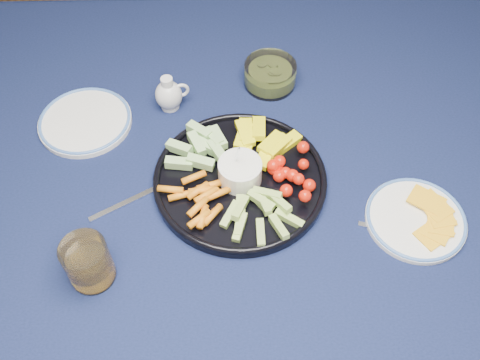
{
  "coord_description": "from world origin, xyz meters",
  "views": [
    {
      "loc": [
        0.07,
        -0.73,
        1.61
      ],
      "look_at": [
        0.09,
        -0.09,
        0.76
      ],
      "focal_mm": 40.0,
      "sensor_mm": 36.0,
      "label": 1
    }
  ],
  "objects_px": {
    "dining_table": "(200,174)",
    "creamer_pitcher": "(169,95)",
    "crudite_platter": "(239,177)",
    "cheese_plate": "(416,218)",
    "side_plate_extra": "(85,121)",
    "pickle_bowl": "(270,75)",
    "juice_tumbler": "(89,264)"
  },
  "relations": [
    {
      "from": "dining_table",
      "to": "pickle_bowl",
      "type": "xyz_separation_m",
      "value": [
        0.16,
        0.19,
        0.11
      ]
    },
    {
      "from": "dining_table",
      "to": "crudite_platter",
      "type": "bearing_deg",
      "value": -47.63
    },
    {
      "from": "dining_table",
      "to": "cheese_plate",
      "type": "xyz_separation_m",
      "value": [
        0.42,
        -0.19,
        0.1
      ]
    },
    {
      "from": "creamer_pitcher",
      "to": "juice_tumbler",
      "type": "xyz_separation_m",
      "value": [
        -0.12,
        -0.42,
        0.01
      ]
    },
    {
      "from": "crudite_platter",
      "to": "side_plate_extra",
      "type": "xyz_separation_m",
      "value": [
        -0.33,
        0.17,
        -0.01
      ]
    },
    {
      "from": "crudite_platter",
      "to": "side_plate_extra",
      "type": "height_order",
      "value": "crudite_platter"
    },
    {
      "from": "dining_table",
      "to": "side_plate_extra",
      "type": "xyz_separation_m",
      "value": [
        -0.25,
        0.08,
        0.1
      ]
    },
    {
      "from": "cheese_plate",
      "to": "side_plate_extra",
      "type": "bearing_deg",
      "value": 157.8
    },
    {
      "from": "crudite_platter",
      "to": "pickle_bowl",
      "type": "bearing_deg",
      "value": 74.53
    },
    {
      "from": "pickle_bowl",
      "to": "creamer_pitcher",
      "type": "bearing_deg",
      "value": -163.34
    },
    {
      "from": "pickle_bowl",
      "to": "juice_tumbler",
      "type": "height_order",
      "value": "juice_tumbler"
    },
    {
      "from": "creamer_pitcher",
      "to": "side_plate_extra",
      "type": "relative_size",
      "value": 0.41
    },
    {
      "from": "juice_tumbler",
      "to": "pickle_bowl",
      "type": "bearing_deg",
      "value": 54.71
    },
    {
      "from": "crudite_platter",
      "to": "creamer_pitcher",
      "type": "distance_m",
      "value": 0.26
    },
    {
      "from": "dining_table",
      "to": "crudite_platter",
      "type": "distance_m",
      "value": 0.16
    },
    {
      "from": "dining_table",
      "to": "cheese_plate",
      "type": "relative_size",
      "value": 8.78
    },
    {
      "from": "cheese_plate",
      "to": "side_plate_extra",
      "type": "relative_size",
      "value": 0.94
    },
    {
      "from": "crudite_platter",
      "to": "juice_tumbler",
      "type": "distance_m",
      "value": 0.33
    },
    {
      "from": "cheese_plate",
      "to": "pickle_bowl",
      "type": "bearing_deg",
      "value": 123.27
    },
    {
      "from": "creamer_pitcher",
      "to": "cheese_plate",
      "type": "relative_size",
      "value": 0.44
    },
    {
      "from": "dining_table",
      "to": "creamer_pitcher",
      "type": "height_order",
      "value": "creamer_pitcher"
    },
    {
      "from": "pickle_bowl",
      "to": "side_plate_extra",
      "type": "height_order",
      "value": "pickle_bowl"
    },
    {
      "from": "creamer_pitcher",
      "to": "juice_tumbler",
      "type": "relative_size",
      "value": 0.88
    },
    {
      "from": "dining_table",
      "to": "creamer_pitcher",
      "type": "relative_size",
      "value": 20.02
    },
    {
      "from": "dining_table",
      "to": "crudite_platter",
      "type": "xyz_separation_m",
      "value": [
        0.08,
        -0.09,
        0.11
      ]
    },
    {
      "from": "creamer_pitcher",
      "to": "juice_tumbler",
      "type": "height_order",
      "value": "juice_tumbler"
    },
    {
      "from": "creamer_pitcher",
      "to": "side_plate_extra",
      "type": "height_order",
      "value": "creamer_pitcher"
    },
    {
      "from": "creamer_pitcher",
      "to": "cheese_plate",
      "type": "distance_m",
      "value": 0.58
    },
    {
      "from": "creamer_pitcher",
      "to": "pickle_bowl",
      "type": "relative_size",
      "value": 0.7
    },
    {
      "from": "crudite_platter",
      "to": "cheese_plate",
      "type": "relative_size",
      "value": 1.82
    },
    {
      "from": "pickle_bowl",
      "to": "side_plate_extra",
      "type": "xyz_separation_m",
      "value": [
        -0.41,
        -0.12,
        -0.02
      ]
    },
    {
      "from": "creamer_pitcher",
      "to": "crudite_platter",
      "type": "bearing_deg",
      "value": -55.99
    }
  ]
}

